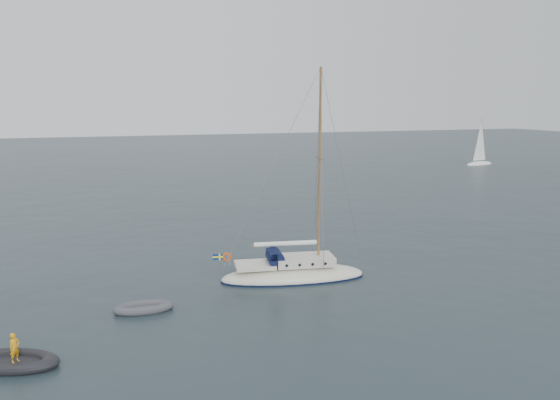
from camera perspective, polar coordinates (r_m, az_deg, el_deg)
name	(u,v)px	position (r m, az deg, el deg)	size (l,w,h in m)	color
ground	(296,297)	(29.64, 1.72, -10.07)	(300.00, 300.00, 0.00)	black
sailboat	(293,263)	(32.17, 1.40, -6.61)	(8.97, 2.69, 12.77)	beige
dinghy	(144,308)	(28.46, -14.05, -10.85)	(2.98, 1.34, 0.43)	#434347
rib	(10,361)	(24.75, -26.35, -14.83)	(3.91, 1.78, 1.41)	black
distant_yacht_b	(480,144)	(97.02, 20.19, 5.52)	(6.10, 3.25, 8.08)	white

